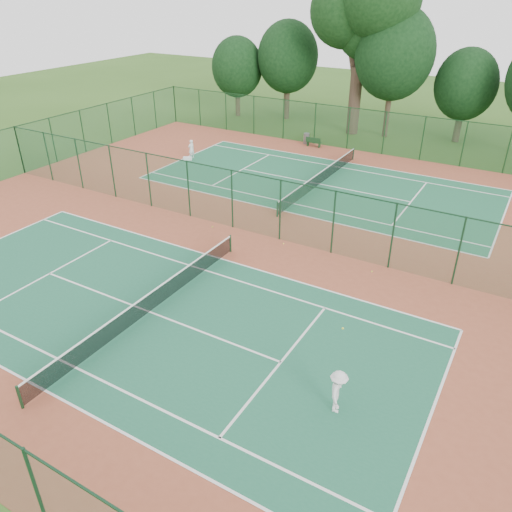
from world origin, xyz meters
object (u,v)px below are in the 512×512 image
at_px(trash_bin, 306,138).
at_px(big_tree, 365,10).
at_px(kit_bag, 188,158).
at_px(player_far, 191,149).
at_px(bench, 314,142).
at_px(player_near, 338,392).

relative_size(trash_bin, big_tree, 0.06).
bearing_deg(kit_bag, big_tree, 36.06).
bearing_deg(trash_bin, player_far, -126.44).
xyz_separation_m(bench, big_tree, (1.34, 6.12, 9.98)).
bearing_deg(player_near, player_far, 30.79).
bearing_deg(big_tree, player_near, -70.20).
height_order(trash_bin, big_tree, big_tree).
distance_m(player_near, bench, 30.30).
bearing_deg(player_far, kit_bag, 15.35).
xyz_separation_m(player_far, bench, (7.15, 7.86, -0.33)).
bearing_deg(trash_bin, kit_bag, -124.70).
relative_size(player_near, trash_bin, 1.75).
bearing_deg(big_tree, player_far, -121.26).
distance_m(player_far, big_tree, 18.99).
bearing_deg(bench, player_near, -65.44).
relative_size(kit_bag, big_tree, 0.05).
bearing_deg(bench, big_tree, 76.12).
height_order(player_near, big_tree, big_tree).
relative_size(player_near, player_far, 1.08).
height_order(player_far, kit_bag, player_far).
distance_m(trash_bin, bench, 1.09).
relative_size(player_near, big_tree, 0.11).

